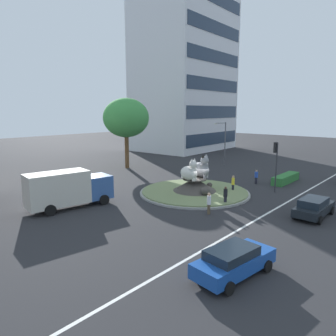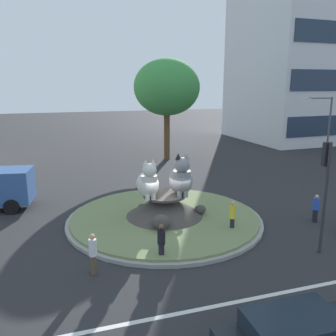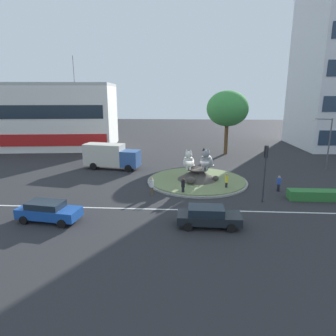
{
  "view_description": "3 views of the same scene",
  "coord_description": "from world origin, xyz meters",
  "px_view_note": "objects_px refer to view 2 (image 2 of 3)",
  "views": [
    {
      "loc": [
        -24.77,
        -18.16,
        8.18
      ],
      "look_at": [
        -2.78,
        1.09,
        2.83
      ],
      "focal_mm": 33.74,
      "sensor_mm": 36.0,
      "label": 1
    },
    {
      "loc": [
        -5.5,
        -18.12,
        7.6
      ],
      "look_at": [
        0.35,
        0.44,
        2.92
      ],
      "focal_mm": 38.11,
      "sensor_mm": 36.0,
      "label": 2
    },
    {
      "loc": [
        -1.25,
        -31.3,
        9.48
      ],
      "look_at": [
        -3.18,
        -0.36,
        1.61
      ],
      "focal_mm": 31.62,
      "sensor_mm": 36.0,
      "label": 3
    }
  ],
  "objects_px": {
    "office_tower": "(318,20)",
    "pedestrian_black_shirt": "(161,241)",
    "cat_statue_white": "(148,183)",
    "traffic_light_mast": "(326,177)",
    "cat_statue_grey": "(181,179)",
    "pedestrian_blue_shirt": "(316,208)",
    "pedestrian_yellow_shirt": "(233,216)",
    "pedestrian_white_shirt": "(93,253)",
    "streetlight_arm": "(326,128)",
    "broadleaf_tree_behind_island": "(167,87)"
  },
  "relations": [
    {
      "from": "office_tower",
      "to": "pedestrian_black_shirt",
      "type": "xyz_separation_m",
      "value": [
        -30.07,
        -28.32,
        -14.81
      ]
    },
    {
      "from": "cat_statue_white",
      "to": "traffic_light_mast",
      "type": "distance_m",
      "value": 8.8
    },
    {
      "from": "cat_statue_grey",
      "to": "pedestrian_blue_shirt",
      "type": "xyz_separation_m",
      "value": [
        7.0,
        -2.61,
        -1.58
      ]
    },
    {
      "from": "office_tower",
      "to": "pedestrian_yellow_shirt",
      "type": "relative_size",
      "value": 17.98
    },
    {
      "from": "pedestrian_yellow_shirt",
      "to": "pedestrian_white_shirt",
      "type": "xyz_separation_m",
      "value": [
        -7.27,
        -1.99,
        -0.0
      ]
    },
    {
      "from": "cat_statue_white",
      "to": "streetlight_arm",
      "type": "distance_m",
      "value": 18.77
    },
    {
      "from": "broadleaf_tree_behind_island",
      "to": "pedestrian_black_shirt",
      "type": "distance_m",
      "value": 22.13
    },
    {
      "from": "broadleaf_tree_behind_island",
      "to": "pedestrian_yellow_shirt",
      "type": "distance_m",
      "value": 19.62
    },
    {
      "from": "cat_statue_grey",
      "to": "broadleaf_tree_behind_island",
      "type": "relative_size",
      "value": 0.24
    },
    {
      "from": "cat_statue_white",
      "to": "pedestrian_yellow_shirt",
      "type": "distance_m",
      "value": 4.8
    },
    {
      "from": "cat_statue_grey",
      "to": "broadleaf_tree_behind_island",
      "type": "height_order",
      "value": "broadleaf_tree_behind_island"
    },
    {
      "from": "pedestrian_white_shirt",
      "to": "cat_statue_white",
      "type": "bearing_deg",
      "value": 18.96
    },
    {
      "from": "cat_statue_grey",
      "to": "pedestrian_white_shirt",
      "type": "height_order",
      "value": "cat_statue_grey"
    },
    {
      "from": "cat_statue_white",
      "to": "pedestrian_black_shirt",
      "type": "height_order",
      "value": "cat_statue_white"
    },
    {
      "from": "cat_statue_grey",
      "to": "office_tower",
      "type": "height_order",
      "value": "office_tower"
    },
    {
      "from": "cat_statue_grey",
      "to": "pedestrian_white_shirt",
      "type": "xyz_separation_m",
      "value": [
        -5.38,
        -4.56,
        -1.47
      ]
    },
    {
      "from": "cat_statue_white",
      "to": "streetlight_arm",
      "type": "bearing_deg",
      "value": 113.61
    },
    {
      "from": "traffic_light_mast",
      "to": "broadleaf_tree_behind_island",
      "type": "bearing_deg",
      "value": 8.38
    },
    {
      "from": "pedestrian_blue_shirt",
      "to": "cat_statue_white",
      "type": "bearing_deg",
      "value": -87.41
    },
    {
      "from": "office_tower",
      "to": "broadleaf_tree_behind_island",
      "type": "height_order",
      "value": "office_tower"
    },
    {
      "from": "cat_statue_white",
      "to": "broadleaf_tree_behind_island",
      "type": "xyz_separation_m",
      "value": [
        6.01,
        15.88,
        4.81
      ]
    },
    {
      "from": "office_tower",
      "to": "broadleaf_tree_behind_island",
      "type": "bearing_deg",
      "value": -163.27
    },
    {
      "from": "office_tower",
      "to": "pedestrian_blue_shirt",
      "type": "bearing_deg",
      "value": -130.07
    },
    {
      "from": "cat_statue_grey",
      "to": "pedestrian_white_shirt",
      "type": "distance_m",
      "value": 7.21
    },
    {
      "from": "pedestrian_white_shirt",
      "to": "broadleaf_tree_behind_island",
      "type": "bearing_deg",
      "value": 31.28
    },
    {
      "from": "streetlight_arm",
      "to": "pedestrian_black_shirt",
      "type": "height_order",
      "value": "streetlight_arm"
    },
    {
      "from": "traffic_light_mast",
      "to": "pedestrian_black_shirt",
      "type": "xyz_separation_m",
      "value": [
        -7.15,
        1.35,
        -2.65
      ]
    },
    {
      "from": "traffic_light_mast",
      "to": "office_tower",
      "type": "relative_size",
      "value": 0.16
    },
    {
      "from": "pedestrian_yellow_shirt",
      "to": "office_tower",
      "type": "bearing_deg",
      "value": 82.74
    },
    {
      "from": "pedestrian_blue_shirt",
      "to": "office_tower",
      "type": "bearing_deg",
      "value": 161.36
    },
    {
      "from": "traffic_light_mast",
      "to": "pedestrian_yellow_shirt",
      "type": "distance_m",
      "value": 4.92
    },
    {
      "from": "traffic_light_mast",
      "to": "cat_statue_white",
      "type": "bearing_deg",
      "value": 56.14
    },
    {
      "from": "pedestrian_blue_shirt",
      "to": "pedestrian_white_shirt",
      "type": "height_order",
      "value": "pedestrian_white_shirt"
    },
    {
      "from": "cat_statue_grey",
      "to": "traffic_light_mast",
      "type": "relative_size",
      "value": 0.47
    },
    {
      "from": "office_tower",
      "to": "streetlight_arm",
      "type": "distance_m",
      "value": 24.13
    },
    {
      "from": "pedestrian_black_shirt",
      "to": "pedestrian_blue_shirt",
      "type": "distance_m",
      "value": 9.58
    },
    {
      "from": "cat_statue_grey",
      "to": "pedestrian_blue_shirt",
      "type": "distance_m",
      "value": 7.64
    },
    {
      "from": "pedestrian_yellow_shirt",
      "to": "streetlight_arm",
      "type": "bearing_deg",
      "value": 71.62
    },
    {
      "from": "office_tower",
      "to": "pedestrian_blue_shirt",
      "type": "distance_m",
      "value": 36.84
    },
    {
      "from": "cat_statue_white",
      "to": "cat_statue_grey",
      "type": "distance_m",
      "value": 1.9
    },
    {
      "from": "traffic_light_mast",
      "to": "office_tower",
      "type": "height_order",
      "value": "office_tower"
    },
    {
      "from": "office_tower",
      "to": "pedestrian_white_shirt",
      "type": "xyz_separation_m",
      "value": [
        -33.02,
        -28.59,
        -14.77
      ]
    },
    {
      "from": "cat_statue_grey",
      "to": "pedestrian_yellow_shirt",
      "type": "bearing_deg",
      "value": 48.65
    },
    {
      "from": "pedestrian_black_shirt",
      "to": "cat_statue_white",
      "type": "bearing_deg",
      "value": 37.63
    },
    {
      "from": "broadleaf_tree_behind_island",
      "to": "pedestrian_blue_shirt",
      "type": "distance_m",
      "value": 19.78
    },
    {
      "from": "pedestrian_black_shirt",
      "to": "broadleaf_tree_behind_island",
      "type": "bearing_deg",
      "value": 26.72
    },
    {
      "from": "traffic_light_mast",
      "to": "office_tower",
      "type": "bearing_deg",
      "value": -30.9
    },
    {
      "from": "traffic_light_mast",
      "to": "pedestrian_yellow_shirt",
      "type": "bearing_deg",
      "value": 49.39
    },
    {
      "from": "traffic_light_mast",
      "to": "broadleaf_tree_behind_island",
      "type": "distance_m",
      "value": 21.86
    },
    {
      "from": "streetlight_arm",
      "to": "pedestrian_yellow_shirt",
      "type": "xyz_separation_m",
      "value": [
        -13.62,
        -9.47,
        -2.86
      ]
    }
  ]
}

